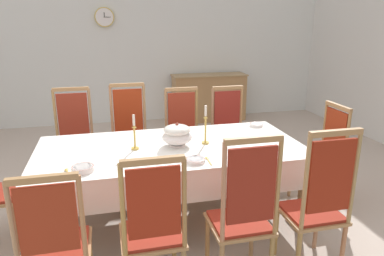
{
  "coord_description": "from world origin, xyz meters",
  "views": [
    {
      "loc": [
        -0.56,
        -3.4,
        1.92
      ],
      "look_at": [
        0.2,
        -0.27,
        0.95
      ],
      "focal_mm": 33.68,
      "sensor_mm": 36.0,
      "label": 1
    }
  ],
  "objects_px": {
    "candlestick_west": "(135,136)",
    "spoon_secondary": "(67,171)",
    "candlestick_east": "(206,128)",
    "bowl_near_right": "(83,168)",
    "chair_north_b": "(130,136)",
    "sideboard": "(209,97)",
    "chair_north_d": "(230,131)",
    "soup_tureen": "(177,135)",
    "chair_north_a": "(75,140)",
    "chair_south_c": "(243,213)",
    "chair_south_d": "(318,203)",
    "chair_head_east": "(322,154)",
    "chair_south_a": "(55,242)",
    "chair_north_c": "(184,134)",
    "bowl_near_left": "(195,160)",
    "spoon_primary": "(208,159)",
    "dining_table": "(171,154)",
    "bowl_far_left": "(256,125)",
    "mounted_clock": "(104,17)",
    "chair_south_b": "(153,228)"
  },
  "relations": [
    {
      "from": "chair_north_a",
      "to": "chair_north_c",
      "type": "xyz_separation_m",
      "value": [
        1.29,
        -0.0,
        -0.02
      ]
    },
    {
      "from": "chair_north_d",
      "to": "bowl_near_right",
      "type": "relative_size",
      "value": 6.39
    },
    {
      "from": "chair_south_b",
      "to": "bowl_near_left",
      "type": "height_order",
      "value": "chair_south_b"
    },
    {
      "from": "chair_south_a",
      "to": "candlestick_east",
      "type": "xyz_separation_m",
      "value": [
        1.28,
        0.99,
        0.38
      ]
    },
    {
      "from": "chair_south_b",
      "to": "candlestick_east",
      "type": "distance_m",
      "value": 1.24
    },
    {
      "from": "chair_north_a",
      "to": "soup_tureen",
      "type": "relative_size",
      "value": 4.19
    },
    {
      "from": "soup_tureen",
      "to": "bowl_near_right",
      "type": "distance_m",
      "value": 0.93
    },
    {
      "from": "chair_south_d",
      "to": "bowl_far_left",
      "type": "relative_size",
      "value": 8.25
    },
    {
      "from": "chair_north_b",
      "to": "spoon_secondary",
      "type": "relative_size",
      "value": 6.87
    },
    {
      "from": "chair_north_b",
      "to": "sideboard",
      "type": "bearing_deg",
      "value": -124.2
    },
    {
      "from": "dining_table",
      "to": "candlestick_east",
      "type": "distance_m",
      "value": 0.4
    },
    {
      "from": "chair_north_d",
      "to": "spoon_primary",
      "type": "xyz_separation_m",
      "value": [
        -0.7,
        -1.39,
        0.22
      ]
    },
    {
      "from": "spoon_primary",
      "to": "spoon_secondary",
      "type": "xyz_separation_m",
      "value": [
        -1.14,
        0.02,
        0.0
      ]
    },
    {
      "from": "chair_south_b",
      "to": "candlestick_west",
      "type": "relative_size",
      "value": 3.43
    },
    {
      "from": "bowl_near_left",
      "to": "sideboard",
      "type": "height_order",
      "value": "sideboard"
    },
    {
      "from": "bowl_near_left",
      "to": "chair_north_d",
      "type": "bearing_deg",
      "value": 60.22
    },
    {
      "from": "dining_table",
      "to": "spoon_secondary",
      "type": "distance_m",
      "value": 0.98
    },
    {
      "from": "chair_south_b",
      "to": "chair_south_c",
      "type": "bearing_deg",
      "value": -0.42
    },
    {
      "from": "chair_head_east",
      "to": "dining_table",
      "type": "bearing_deg",
      "value": 90.0
    },
    {
      "from": "chair_head_east",
      "to": "chair_north_a",
      "type": "bearing_deg",
      "value": 68.87
    },
    {
      "from": "candlestick_east",
      "to": "mounted_clock",
      "type": "height_order",
      "value": "mounted_clock"
    },
    {
      "from": "chair_north_a",
      "to": "chair_south_c",
      "type": "xyz_separation_m",
      "value": [
        1.29,
        -1.99,
        0.01
      ]
    },
    {
      "from": "chair_north_b",
      "to": "chair_north_d",
      "type": "xyz_separation_m",
      "value": [
        1.25,
        -0.01,
        -0.03
      ]
    },
    {
      "from": "bowl_near_left",
      "to": "sideboard",
      "type": "bearing_deg",
      "value": 72.08
    },
    {
      "from": "chair_south_d",
      "to": "chair_north_d",
      "type": "distance_m",
      "value": 1.99
    },
    {
      "from": "dining_table",
      "to": "chair_south_b",
      "type": "bearing_deg",
      "value": -107.61
    },
    {
      "from": "sideboard",
      "to": "spoon_secondary",
      "type": "bearing_deg",
      "value": 59.47
    },
    {
      "from": "chair_north_b",
      "to": "chair_south_c",
      "type": "distance_m",
      "value": 2.1
    },
    {
      "from": "chair_south_a",
      "to": "chair_north_c",
      "type": "relative_size",
      "value": 0.95
    },
    {
      "from": "candlestick_east",
      "to": "bowl_near_right",
      "type": "height_order",
      "value": "candlestick_east"
    },
    {
      "from": "chair_south_b",
      "to": "chair_north_b",
      "type": "xyz_separation_m",
      "value": [
        0.0,
        1.99,
        0.03
      ]
    },
    {
      "from": "chair_north_a",
      "to": "candlestick_west",
      "type": "distance_m",
      "value": 1.21
    },
    {
      "from": "chair_south_c",
      "to": "spoon_secondary",
      "type": "bearing_deg",
      "value": 153.59
    },
    {
      "from": "dining_table",
      "to": "sideboard",
      "type": "xyz_separation_m",
      "value": [
        1.4,
        3.53,
        -0.25
      ]
    },
    {
      "from": "chair_south_a",
      "to": "chair_north_b",
      "type": "xyz_separation_m",
      "value": [
        0.63,
        1.99,
        0.04
      ]
    },
    {
      "from": "chair_north_d",
      "to": "soup_tureen",
      "type": "relative_size",
      "value": 3.96
    },
    {
      "from": "chair_south_c",
      "to": "candlestick_west",
      "type": "relative_size",
      "value": 3.68
    },
    {
      "from": "soup_tureen",
      "to": "bowl_far_left",
      "type": "relative_size",
      "value": 1.93
    },
    {
      "from": "bowl_near_left",
      "to": "mounted_clock",
      "type": "distance_m",
      "value": 4.4
    },
    {
      "from": "spoon_secondary",
      "to": "spoon_primary",
      "type": "bearing_deg",
      "value": -13.77
    },
    {
      "from": "dining_table",
      "to": "mounted_clock",
      "type": "relative_size",
      "value": 7.07
    },
    {
      "from": "bowl_near_right",
      "to": "chair_south_c",
      "type": "bearing_deg",
      "value": -27.85
    },
    {
      "from": "candlestick_east",
      "to": "spoon_primary",
      "type": "height_order",
      "value": "candlestick_east"
    },
    {
      "from": "chair_south_a",
      "to": "soup_tureen",
      "type": "bearing_deg",
      "value": 44.48
    },
    {
      "from": "bowl_far_left",
      "to": "chair_south_d",
      "type": "bearing_deg",
      "value": -94.29
    },
    {
      "from": "candlestick_west",
      "to": "sideboard",
      "type": "relative_size",
      "value": 0.23
    },
    {
      "from": "candlestick_west",
      "to": "spoon_secondary",
      "type": "bearing_deg",
      "value": -146.05
    },
    {
      "from": "chair_south_d",
      "to": "chair_north_d",
      "type": "bearing_deg",
      "value": 90.0
    },
    {
      "from": "candlestick_east",
      "to": "spoon_primary",
      "type": "xyz_separation_m",
      "value": [
        -0.09,
        -0.4,
        -0.15
      ]
    },
    {
      "from": "chair_south_d",
      "to": "chair_north_d",
      "type": "relative_size",
      "value": 1.08
    }
  ]
}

